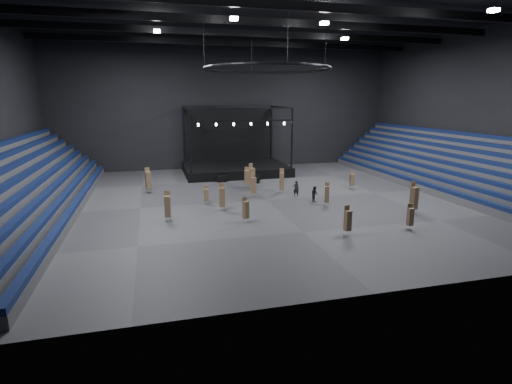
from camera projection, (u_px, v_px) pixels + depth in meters
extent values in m
plane|color=#424244|center=(266.00, 200.00, 41.20)|extent=(50.00, 50.00, 0.00)
cube|color=black|center=(267.00, 13.00, 37.07)|extent=(50.00, 42.00, 0.20)
cube|color=black|center=(227.00, 107.00, 58.91)|extent=(50.00, 0.20, 18.00)
cube|color=black|center=(387.00, 125.00, 19.36)|extent=(50.00, 0.20, 18.00)
cube|color=black|center=(478.00, 109.00, 45.28)|extent=(0.20, 42.00, 18.00)
cube|color=#4C4C4E|center=(38.00, 211.00, 35.85)|extent=(7.20, 40.00, 0.75)
cube|color=#0D193C|center=(76.00, 202.00, 36.53)|extent=(0.59, 40.00, 0.40)
cube|color=#4C4C4E|center=(32.00, 207.00, 35.66)|extent=(6.30, 40.00, 1.50)
cube|color=#0D193C|center=(65.00, 195.00, 36.14)|extent=(0.59, 40.00, 0.40)
cube|color=#4C4C4E|center=(25.00, 203.00, 35.46)|extent=(5.40, 40.00, 2.25)
cube|color=#0D193C|center=(53.00, 187.00, 35.74)|extent=(0.59, 40.00, 0.40)
cube|color=#4C4C4E|center=(19.00, 200.00, 35.26)|extent=(4.50, 40.00, 3.00)
cube|color=#0D193C|center=(41.00, 180.00, 35.35)|extent=(0.59, 40.00, 0.40)
cube|color=#4C4C4E|center=(13.00, 196.00, 35.07)|extent=(3.60, 40.00, 3.75)
cube|color=#0D193C|center=(29.00, 172.00, 34.96)|extent=(0.59, 40.00, 0.40)
cube|color=#4C4C4E|center=(7.00, 192.00, 34.87)|extent=(2.70, 40.00, 4.50)
cube|color=#0D193C|center=(16.00, 164.00, 34.56)|extent=(0.59, 40.00, 0.40)
cube|color=#4C4C4E|center=(0.00, 188.00, 34.67)|extent=(1.80, 40.00, 5.25)
cube|color=#0D193C|center=(3.00, 156.00, 34.17)|extent=(0.59, 40.00, 0.40)
cube|color=#4C4C4E|center=(443.00, 185.00, 46.38)|extent=(7.20, 40.00, 0.75)
cube|color=#0D193C|center=(419.00, 182.00, 45.44)|extent=(0.59, 40.00, 0.40)
cube|color=#4C4C4E|center=(446.00, 182.00, 46.40)|extent=(6.30, 40.00, 1.50)
cube|color=#0D193C|center=(426.00, 175.00, 45.49)|extent=(0.59, 40.00, 0.40)
cube|color=#4C4C4E|center=(450.00, 179.00, 46.43)|extent=(5.40, 40.00, 2.25)
cube|color=#0D193C|center=(434.00, 168.00, 45.54)|extent=(0.59, 40.00, 0.40)
cube|color=#4C4C4E|center=(454.00, 175.00, 46.45)|extent=(4.50, 40.00, 3.00)
cube|color=#0D193C|center=(441.00, 161.00, 45.58)|extent=(0.59, 40.00, 0.40)
cube|color=#4C4C4E|center=(457.00, 172.00, 46.48)|extent=(3.60, 40.00, 3.75)
cube|color=#0D193C|center=(448.00, 155.00, 45.63)|extent=(0.59, 40.00, 0.40)
cube|color=#4C4C4E|center=(461.00, 169.00, 46.50)|extent=(2.70, 40.00, 4.50)
cube|color=#0D193C|center=(456.00, 148.00, 45.68)|extent=(0.59, 40.00, 0.40)
cube|color=#4C4C4E|center=(465.00, 165.00, 46.52)|extent=(1.80, 40.00, 5.25)
cube|color=#0D193C|center=(463.00, 141.00, 45.73)|extent=(0.59, 40.00, 0.40)
cube|color=#4C4C4E|center=(468.00, 162.00, 46.55)|extent=(0.90, 40.00, 6.00)
cube|color=#0D193C|center=(471.00, 134.00, 45.78)|extent=(0.59, 40.00, 0.40)
cube|color=black|center=(235.00, 169.00, 55.66)|extent=(14.00, 10.00, 1.20)
cube|color=black|center=(229.00, 133.00, 59.13)|extent=(13.30, 0.30, 8.00)
cylinder|color=black|center=(190.00, 141.00, 48.67)|extent=(0.24, 0.24, 7.80)
cylinder|color=black|center=(184.00, 135.00, 57.34)|extent=(0.24, 0.24, 7.80)
cylinder|color=black|center=(292.00, 139.00, 51.92)|extent=(0.24, 0.24, 7.80)
cylinder|color=black|center=(271.00, 133.00, 60.58)|extent=(0.24, 0.24, 7.80)
cube|color=black|center=(242.00, 109.00, 49.40)|extent=(13.40, 0.25, 0.25)
cube|color=black|center=(228.00, 107.00, 58.07)|extent=(13.40, 0.25, 0.25)
cube|color=black|center=(242.00, 121.00, 49.75)|extent=(13.40, 0.20, 0.20)
cylinder|color=white|center=(198.00, 125.00, 48.49)|extent=(0.24, 0.24, 0.35)
cylinder|color=white|center=(216.00, 124.00, 49.03)|extent=(0.24, 0.24, 0.35)
cylinder|color=white|center=(234.00, 124.00, 49.57)|extent=(0.24, 0.24, 0.35)
cylinder|color=white|center=(251.00, 124.00, 50.11)|extent=(0.24, 0.24, 0.35)
cylinder|color=white|center=(268.00, 124.00, 50.65)|extent=(0.24, 0.24, 0.35)
cylinder|color=white|center=(284.00, 123.00, 51.19)|extent=(0.24, 0.24, 0.35)
torus|color=black|center=(267.00, 69.00, 38.22)|extent=(12.30, 12.30, 0.30)
cylinder|color=black|center=(326.00, 43.00, 39.12)|extent=(0.04, 0.04, 5.00)
cylinder|color=black|center=(252.00, 49.00, 43.30)|extent=(0.04, 0.04, 5.00)
cylinder|color=black|center=(204.00, 39.00, 36.17)|extent=(0.04, 0.04, 5.00)
cylinder|color=black|center=(288.00, 31.00, 32.00)|extent=(0.04, 0.04, 5.00)
cube|color=black|center=(293.00, 5.00, 30.66)|extent=(49.00, 0.35, 0.70)
cube|color=black|center=(267.00, 22.00, 37.26)|extent=(49.00, 0.35, 0.70)
cube|color=black|center=(249.00, 33.00, 43.85)|extent=(49.00, 0.35, 0.70)
cube|color=black|center=(235.00, 43.00, 51.38)|extent=(49.00, 0.35, 0.70)
cube|color=white|center=(494.00, 10.00, 29.53)|extent=(0.60, 0.60, 0.25)
cube|color=white|center=(157.00, 31.00, 38.70)|extent=(0.60, 0.60, 0.25)
cube|color=white|center=(345.00, 39.00, 43.62)|extent=(0.60, 0.60, 0.25)
cube|color=white|center=(234.00, 19.00, 32.64)|extent=(0.60, 0.60, 0.25)
cube|color=white|center=(324.00, 23.00, 34.61)|extent=(0.60, 0.60, 0.25)
cube|color=black|center=(222.00, 179.00, 49.93)|extent=(1.21, 0.69, 0.78)
cube|color=black|center=(255.00, 181.00, 49.18)|extent=(1.13, 0.67, 0.71)
cube|color=black|center=(257.00, 177.00, 51.21)|extent=(1.07, 0.59, 0.69)
cylinder|color=silver|center=(252.00, 196.00, 42.14)|extent=(0.03, 0.03, 0.42)
cylinder|color=silver|center=(251.00, 195.00, 42.52)|extent=(0.03, 0.03, 0.42)
cylinder|color=silver|center=(256.00, 195.00, 42.24)|extent=(0.03, 0.03, 0.42)
cylinder|color=silver|center=(255.00, 195.00, 42.62)|extent=(0.03, 0.03, 0.42)
cube|color=#9F7D58|center=(253.00, 185.00, 42.14)|extent=(0.54, 0.54, 1.71)
cube|color=#9F7D58|center=(253.00, 178.00, 42.15)|extent=(0.49, 0.10, 0.94)
cylinder|color=silver|center=(412.00, 212.00, 36.02)|extent=(0.03, 0.03, 0.46)
cylinder|color=silver|center=(409.00, 211.00, 36.43)|extent=(0.03, 0.03, 0.46)
cylinder|color=silver|center=(416.00, 212.00, 36.13)|extent=(0.03, 0.03, 0.46)
cylinder|color=silver|center=(413.00, 210.00, 36.54)|extent=(0.03, 0.03, 0.46)
cube|color=#9F7D58|center=(414.00, 198.00, 36.00)|extent=(0.64, 0.64, 2.01)
cube|color=#9F7D58|center=(413.00, 187.00, 35.98)|extent=(0.53, 0.17, 1.10)
cylinder|color=silver|center=(346.00, 234.00, 30.39)|extent=(0.03, 0.03, 0.38)
cylinder|color=silver|center=(344.00, 232.00, 30.72)|extent=(0.03, 0.03, 0.38)
cylinder|color=silver|center=(350.00, 233.00, 30.47)|extent=(0.03, 0.03, 0.38)
cylinder|color=silver|center=(348.00, 232.00, 30.81)|extent=(0.03, 0.03, 0.38)
cube|color=#9F7D58|center=(348.00, 221.00, 30.38)|extent=(0.51, 0.51, 1.57)
cube|color=#9F7D58|center=(347.00, 211.00, 30.38)|extent=(0.44, 0.12, 0.86)
cylinder|color=silver|center=(147.00, 191.00, 44.10)|extent=(0.03, 0.03, 0.45)
cylinder|color=silver|center=(147.00, 190.00, 44.50)|extent=(0.03, 0.03, 0.45)
cylinder|color=silver|center=(151.00, 191.00, 44.20)|extent=(0.03, 0.03, 0.45)
cylinder|color=silver|center=(151.00, 190.00, 44.61)|extent=(0.03, 0.03, 0.45)
cube|color=#9F7D58|center=(148.00, 180.00, 44.08)|extent=(0.66, 0.66, 1.89)
cube|color=#9F7D58|center=(147.00, 172.00, 44.07)|extent=(0.52, 0.19, 1.04)
cylinder|color=silver|center=(409.00, 228.00, 31.75)|extent=(0.03, 0.03, 0.35)
cylinder|color=silver|center=(406.00, 227.00, 32.06)|extent=(0.03, 0.03, 0.35)
cylinder|color=silver|center=(412.00, 228.00, 31.83)|extent=(0.03, 0.03, 0.35)
cylinder|color=silver|center=(410.00, 226.00, 32.15)|extent=(0.03, 0.03, 0.35)
cube|color=#9F7D58|center=(410.00, 217.00, 31.75)|extent=(0.44, 0.44, 1.41)
cube|color=#9F7D58|center=(410.00, 208.00, 31.76)|extent=(0.40, 0.07, 0.78)
cylinder|color=silver|center=(205.00, 203.00, 39.22)|extent=(0.03, 0.03, 0.36)
cylinder|color=silver|center=(205.00, 202.00, 39.54)|extent=(0.03, 0.03, 0.36)
cylinder|color=silver|center=(209.00, 203.00, 39.31)|extent=(0.03, 0.03, 0.36)
cylinder|color=silver|center=(208.00, 202.00, 39.62)|extent=(0.03, 0.03, 0.36)
cube|color=#9F7D58|center=(206.00, 195.00, 39.24)|extent=(0.43, 0.43, 1.22)
cube|color=#9F7D58|center=(206.00, 189.00, 39.28)|extent=(0.41, 0.06, 0.67)
cylinder|color=silver|center=(166.00, 220.00, 33.79)|extent=(0.03, 0.03, 0.41)
cylinder|color=silver|center=(166.00, 219.00, 34.16)|extent=(0.03, 0.03, 0.41)
cylinder|color=silver|center=(171.00, 219.00, 33.88)|extent=(0.03, 0.03, 0.41)
cylinder|color=silver|center=(170.00, 218.00, 34.25)|extent=(0.03, 0.03, 0.41)
cube|color=#9F7D58|center=(168.00, 206.00, 33.76)|extent=(0.53, 0.53, 1.81)
cube|color=#9F7D58|center=(167.00, 196.00, 33.76)|extent=(0.48, 0.10, 1.00)
cylinder|color=silver|center=(244.00, 221.00, 33.58)|extent=(0.03, 0.03, 0.36)
cylinder|color=silver|center=(243.00, 220.00, 33.90)|extent=(0.03, 0.03, 0.36)
cylinder|color=silver|center=(248.00, 221.00, 33.66)|extent=(0.03, 0.03, 0.36)
cylinder|color=silver|center=(247.00, 219.00, 33.98)|extent=(0.03, 0.03, 0.36)
cube|color=#9F7D58|center=(246.00, 210.00, 33.57)|extent=(0.56, 0.56, 1.47)
cube|color=#9F7D58|center=(245.00, 202.00, 33.55)|extent=(0.40, 0.21, 0.81)
cylinder|color=silver|center=(280.00, 192.00, 43.93)|extent=(0.03, 0.03, 0.41)
cylinder|color=silver|center=(279.00, 191.00, 44.30)|extent=(0.03, 0.03, 0.41)
cylinder|color=silver|center=(284.00, 192.00, 44.03)|extent=(0.03, 0.03, 0.41)
cylinder|color=silver|center=(283.00, 191.00, 44.39)|extent=(0.03, 0.03, 0.41)
cube|color=#9F7D58|center=(282.00, 181.00, 43.90)|extent=(0.62, 0.62, 1.88)
cube|color=#9F7D58|center=(282.00, 173.00, 43.89)|extent=(0.47, 0.20, 1.03)
cylinder|color=silver|center=(251.00, 188.00, 45.46)|extent=(0.03, 0.03, 0.45)
cylinder|color=silver|center=(250.00, 188.00, 45.86)|extent=(0.03, 0.03, 0.45)
cylinder|color=silver|center=(254.00, 188.00, 45.56)|extent=(0.03, 0.03, 0.45)
cylinder|color=silver|center=(253.00, 187.00, 45.97)|extent=(0.03, 0.03, 0.45)
cube|color=#9F7D58|center=(252.00, 177.00, 45.42)|extent=(0.71, 0.71, 2.08)
cube|color=#9F7D58|center=(251.00, 168.00, 45.37)|extent=(0.51, 0.26, 1.14)
cylinder|color=silver|center=(246.00, 186.00, 46.69)|extent=(0.03, 0.03, 0.44)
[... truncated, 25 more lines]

